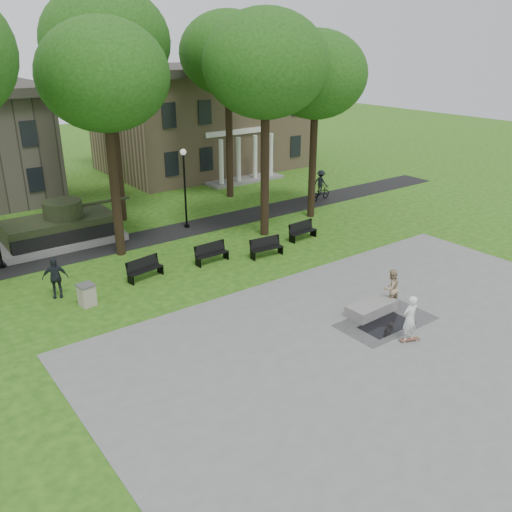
{
  "coord_description": "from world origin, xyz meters",
  "views": [
    {
      "loc": [
        -14.62,
        -15.11,
        10.51
      ],
      "look_at": [
        -1.03,
        3.22,
        1.4
      ],
      "focal_mm": 38.0,
      "sensor_mm": 36.0,
      "label": 1
    }
  ],
  "objects_px": {
    "skateboarder": "(410,319)",
    "cyclist": "(321,188)",
    "park_bench_0": "(144,268)",
    "trash_bin": "(87,295)",
    "concrete_block": "(371,308)",
    "friend_watching": "(391,288)"
  },
  "relations": [
    {
      "from": "concrete_block",
      "to": "skateboarder",
      "type": "height_order",
      "value": "skateboarder"
    },
    {
      "from": "friend_watching",
      "to": "cyclist",
      "type": "height_order",
      "value": "cyclist"
    },
    {
      "from": "cyclist",
      "to": "trash_bin",
      "type": "bearing_deg",
      "value": 97.56
    },
    {
      "from": "cyclist",
      "to": "friend_watching",
      "type": "bearing_deg",
      "value": 137.24
    },
    {
      "from": "skateboarder",
      "to": "trash_bin",
      "type": "xyz_separation_m",
      "value": [
        -8.58,
        10.03,
        -0.45
      ]
    },
    {
      "from": "concrete_block",
      "to": "skateboarder",
      "type": "bearing_deg",
      "value": -103.54
    },
    {
      "from": "concrete_block",
      "to": "cyclist",
      "type": "relative_size",
      "value": 1.03
    },
    {
      "from": "friend_watching",
      "to": "trash_bin",
      "type": "distance_m",
      "value": 12.86
    },
    {
      "from": "concrete_block",
      "to": "trash_bin",
      "type": "xyz_separation_m",
      "value": [
        -9.14,
        7.72,
        0.24
      ]
    },
    {
      "from": "concrete_block",
      "to": "cyclist",
      "type": "distance_m",
      "value": 17.08
    },
    {
      "from": "park_bench_0",
      "to": "trash_bin",
      "type": "distance_m",
      "value": 3.4
    },
    {
      "from": "concrete_block",
      "to": "park_bench_0",
      "type": "xyz_separation_m",
      "value": [
        -5.93,
        8.84,
        0.28
      ]
    },
    {
      "from": "concrete_block",
      "to": "trash_bin",
      "type": "distance_m",
      "value": 11.97
    },
    {
      "from": "park_bench_0",
      "to": "trash_bin",
      "type": "relative_size",
      "value": 1.93
    },
    {
      "from": "friend_watching",
      "to": "trash_bin",
      "type": "height_order",
      "value": "friend_watching"
    },
    {
      "from": "skateboarder",
      "to": "cyclist",
      "type": "distance_m",
      "value": 19.28
    },
    {
      "from": "concrete_block",
      "to": "trash_bin",
      "type": "height_order",
      "value": "trash_bin"
    },
    {
      "from": "trash_bin",
      "to": "park_bench_0",
      "type": "bearing_deg",
      "value": 19.25
    },
    {
      "from": "cyclist",
      "to": "skateboarder",
      "type": "bearing_deg",
      "value": 136.69
    },
    {
      "from": "concrete_block",
      "to": "park_bench_0",
      "type": "relative_size",
      "value": 1.19
    },
    {
      "from": "cyclist",
      "to": "park_bench_0",
      "type": "relative_size",
      "value": 1.16
    },
    {
      "from": "friend_watching",
      "to": "park_bench_0",
      "type": "distance_m",
      "value": 11.32
    }
  ]
}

